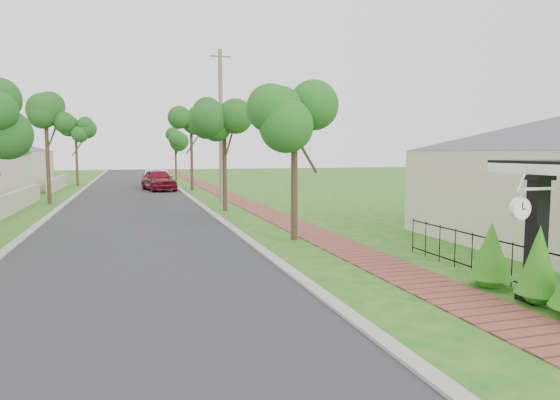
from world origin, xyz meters
name	(u,v)px	position (x,y,z in m)	size (l,w,h in m)	color
ground	(300,307)	(0.00, 0.00, 0.00)	(160.00, 160.00, 0.00)	#1D5F16
road	(132,205)	(-3.00, 20.00, 0.00)	(7.00, 120.00, 0.02)	#28282B
kerb_right	(198,203)	(0.65, 20.00, 0.00)	(0.30, 120.00, 0.10)	#9E9E99
kerb_left	(61,207)	(-6.65, 20.00, 0.00)	(0.30, 120.00, 0.10)	#9E9E99
sidewalk	(242,202)	(3.25, 20.00, 0.00)	(1.50, 120.00, 0.03)	brown
porch_post	(536,246)	(4.55, -1.00, 1.12)	(0.48, 0.48, 2.52)	black
picket_fence	(512,263)	(4.90, 0.00, 0.53)	(0.03, 8.02, 1.00)	black
street_trees	(132,129)	(-2.87, 26.84, 4.54)	(10.70, 37.65, 5.89)	#382619
hedge_row	(560,268)	(4.45, -1.70, 0.84)	(0.87, 4.19, 2.22)	#1F5E12
parked_car_red	(159,180)	(-1.00, 30.46, 0.81)	(1.92, 4.78, 1.63)	maroon
parked_car_white	(156,178)	(-1.00, 34.02, 0.77)	(1.63, 4.69, 1.54)	white
near_tree	(294,122)	(2.20, 7.00, 3.95)	(1.93, 1.93, 4.97)	#382619
utility_pole	(221,126)	(2.03, 20.00, 4.45)	(1.20, 0.24, 8.79)	#76695C
station_clock	(521,207)	(3.79, -1.40, 1.95)	(0.95, 0.13, 0.59)	white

